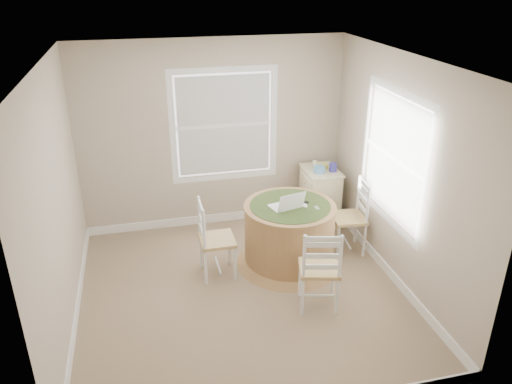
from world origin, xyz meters
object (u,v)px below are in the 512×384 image
object	(u,v)px
laptop	(287,205)
chair_near	(319,268)
chair_right	(348,217)
chair_left	(217,240)
corner_chest	(320,197)
round_table	(289,232)

from	to	relation	value
laptop	chair_near	bearing A→B (deg)	82.96
chair_right	chair_near	bearing A→B (deg)	-30.70
chair_left	chair_near	bearing A→B (deg)	-132.13
chair_left	corner_chest	size ratio (longest dim) A/B	1.15
chair_left	corner_chest	world-z (taller)	chair_left
laptop	corner_chest	world-z (taller)	laptop
round_table	chair_right	world-z (taller)	chair_right
chair_near	chair_right	bearing A→B (deg)	-112.83
round_table	chair_near	size ratio (longest dim) A/B	1.36
round_table	laptop	xyz separation A→B (m)	(-0.06, -0.05, 0.40)
round_table	chair_near	distance (m)	0.90
round_table	corner_chest	xyz separation A→B (m)	(0.73, 0.93, -0.02)
laptop	corner_chest	distance (m)	1.32
laptop	round_table	bearing A→B (deg)	-155.61
chair_right	laptop	xyz separation A→B (m)	(-0.88, -0.17, 0.35)
chair_right	corner_chest	distance (m)	0.81
chair_near	laptop	size ratio (longest dim) A/B	2.29
chair_right	chair_left	bearing A→B (deg)	-78.20
corner_chest	laptop	bearing A→B (deg)	-128.82
round_table	corner_chest	world-z (taller)	corner_chest
round_table	chair_left	bearing A→B (deg)	-175.43
chair_right	round_table	bearing A→B (deg)	-75.34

